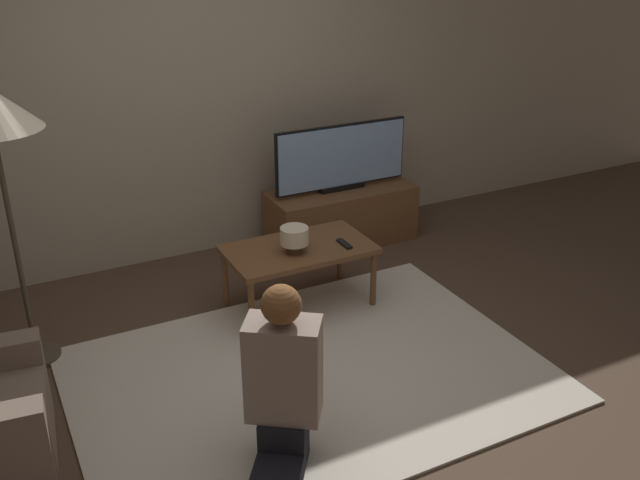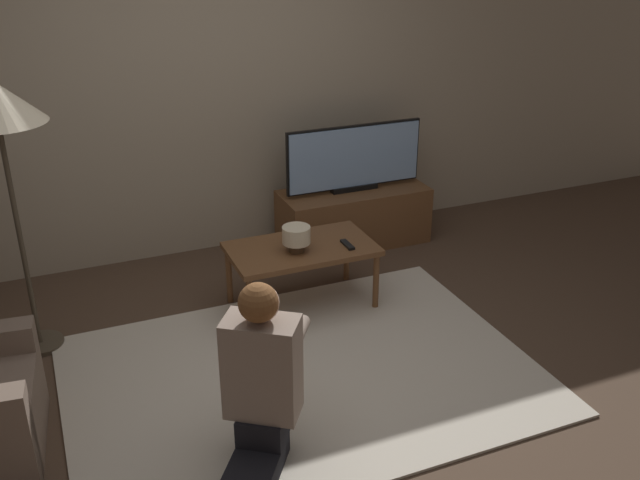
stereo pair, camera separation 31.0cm
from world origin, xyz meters
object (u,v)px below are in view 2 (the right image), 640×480
(tv, at_px, (354,158))
(person_kneeling, at_px, (262,378))
(table_lamp, at_px, (296,237))
(coffee_table, at_px, (301,252))

(tv, relative_size, person_kneeling, 1.18)
(person_kneeling, height_order, table_lamp, person_kneeling)
(coffee_table, relative_size, person_kneeling, 1.01)
(coffee_table, distance_m, person_kneeling, 1.50)
(tv, bearing_deg, table_lamp, -133.41)
(table_lamp, bearing_deg, tv, 46.59)
(coffee_table, height_order, table_lamp, table_lamp)
(tv, relative_size, coffee_table, 1.16)
(person_kneeling, bearing_deg, tv, -89.96)
(tv, height_order, person_kneeling, tv)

